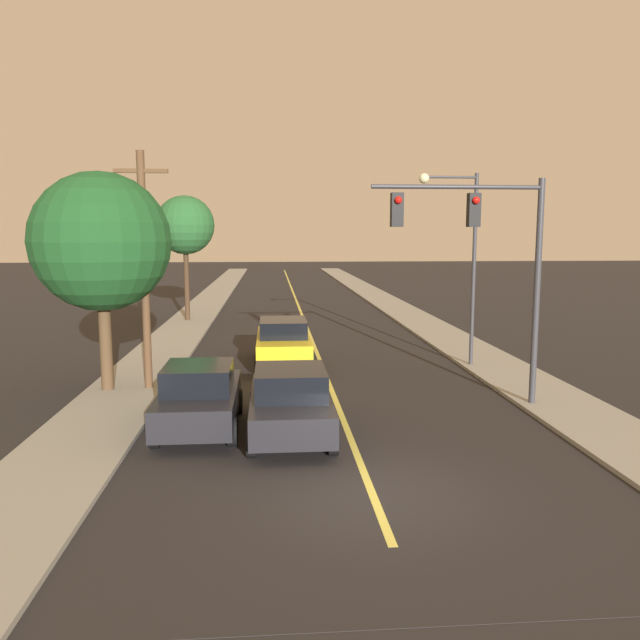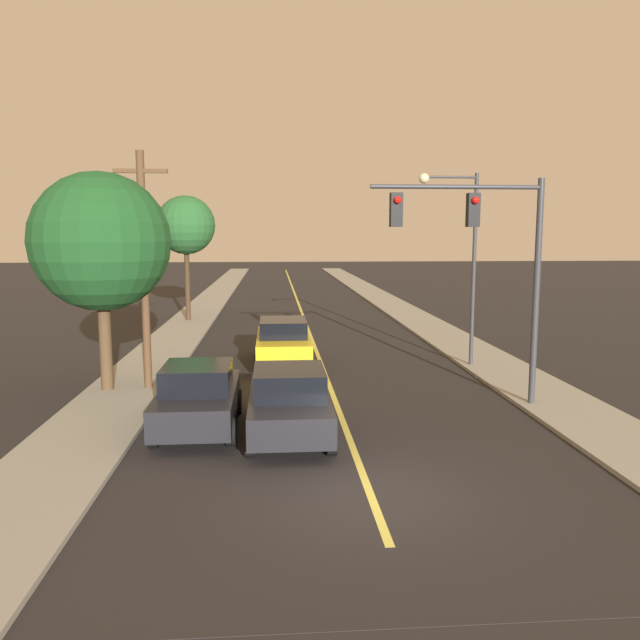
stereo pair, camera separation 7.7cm
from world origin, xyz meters
TOP-DOWN VIEW (x-y plane):
  - ground_plane at (0.00, 0.00)m, footprint 200.00×200.00m
  - road_surface at (0.00, 36.00)m, footprint 10.17×80.00m
  - sidewalk_left at (-6.34, 36.00)m, footprint 2.50×80.00m
  - sidewalk_right at (6.34, 36.00)m, footprint 2.50×80.00m
  - car_near_lane_front at (-1.42, 3.53)m, footprint 2.01×4.37m
  - car_near_lane_second at (-1.42, 11.85)m, footprint 2.05×4.93m
  - car_outer_lane_front at (-3.66, 4.25)m, footprint 1.98×4.22m
  - traffic_signal_mast at (3.98, 5.64)m, footprint 4.76×0.42m
  - streetlamp_right at (4.91, 10.94)m, footprint 2.14×0.36m
  - utility_pole_left at (-5.69, 8.29)m, footprint 1.60×0.24m
  - tree_left_near at (-6.90, 8.14)m, footprint 4.14×4.14m
  - tree_left_far at (-6.51, 23.92)m, footprint 3.21×3.21m

SIDE VIEW (x-z plane):
  - ground_plane at x=0.00m, z-range 0.00..0.00m
  - road_surface at x=0.00m, z-range 0.00..0.01m
  - sidewalk_left at x=-6.34m, z-range 0.00..0.12m
  - sidewalk_right at x=6.34m, z-range 0.00..0.12m
  - car_outer_lane_front at x=-3.66m, z-range 0.00..1.68m
  - car_near_lane_front at x=-1.42m, z-range 0.01..1.72m
  - car_near_lane_second at x=-1.42m, z-range 0.02..1.77m
  - utility_pole_left at x=-5.69m, z-range 0.28..7.48m
  - traffic_signal_mast at x=3.98m, z-range 1.46..7.70m
  - streetlamp_right at x=4.91m, z-range 1.14..8.02m
  - tree_left_near at x=-6.90m, z-range 1.32..7.91m
  - tree_left_far at x=-6.51m, z-range 1.90..8.74m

